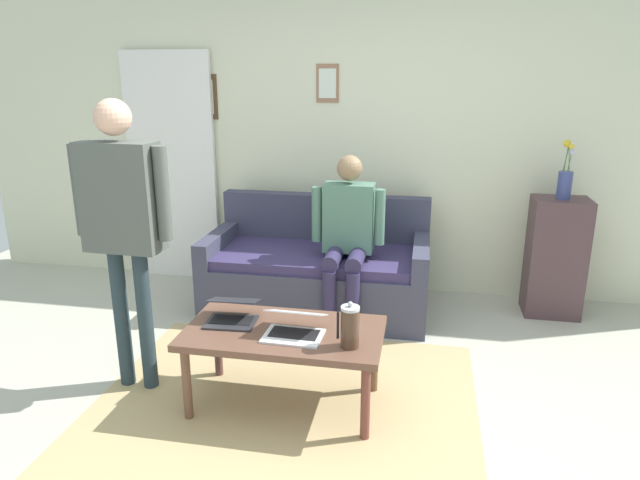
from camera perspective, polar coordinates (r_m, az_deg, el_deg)
The scene contains 13 objects.
ground_plane at distance 3.27m, azimuth -2.03°, elevation -18.02°, with size 7.68×7.68×0.00m, color #B2B09F.
area_rug at distance 3.35m, azimuth -4.00°, elevation -17.05°, with size 2.20×2.01×0.01m, color tan.
back_wall at distance 4.88m, azimuth 3.56°, elevation 10.61°, with size 7.04×0.11×2.70m.
interior_door at distance 5.31m, azimuth -14.77°, elevation 7.03°, with size 0.82×0.09×2.05m.
couch at distance 4.57m, azimuth -0.19°, elevation -3.24°, with size 1.75×0.87×0.88m.
coffee_table at distance 3.22m, azimuth -3.70°, elevation -9.91°, with size 1.11×0.60×0.47m.
laptop_left at distance 3.12m, azimuth -2.61°, elevation -8.86°, with size 0.33×0.30×0.16m.
laptop_center at distance 3.32m, azimuth -8.91°, elevation -7.46°, with size 0.30×0.30×0.14m.
french_press at distance 2.96m, azimuth 3.05°, elevation -8.76°, with size 0.12×0.10×0.26m.
side_shelf at distance 4.77m, azimuth 22.77°, elevation -1.64°, with size 0.42×0.32×0.94m.
flower_vase at distance 4.63m, azimuth 23.61°, elevation 5.61°, with size 0.10×0.11×0.44m.
person_standing at distance 3.37m, azimuth -19.41°, elevation 2.79°, with size 0.60×0.21×1.73m.
person_seated at distance 4.19m, azimuth 2.77°, elevation 0.94°, with size 0.55×0.51×1.28m.
Camera 1 is at (-0.61, 2.62, 1.85)m, focal length 31.54 mm.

